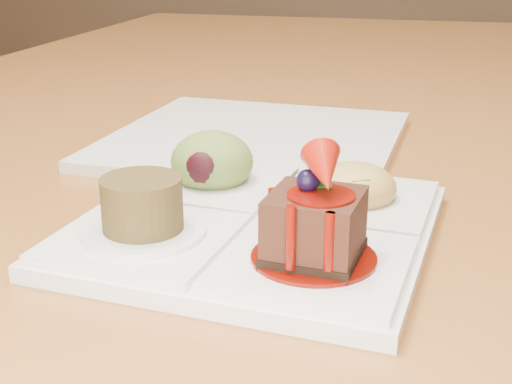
# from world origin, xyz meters

# --- Properties ---
(dining_table) EXTENTS (1.00, 1.80, 0.75)m
(dining_table) POSITION_xyz_m (0.00, 0.00, 0.68)
(dining_table) COLOR #965626
(dining_table) RESTS_ON ground
(sampler_plate) EXTENTS (0.27, 0.27, 0.10)m
(sampler_plate) POSITION_xyz_m (0.14, -0.53, 0.77)
(sampler_plate) COLOR silver
(sampler_plate) RESTS_ON dining_table
(second_plate) EXTENTS (0.30, 0.30, 0.01)m
(second_plate) POSITION_xyz_m (0.09, -0.30, 0.76)
(second_plate) COLOR silver
(second_plate) RESTS_ON dining_table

